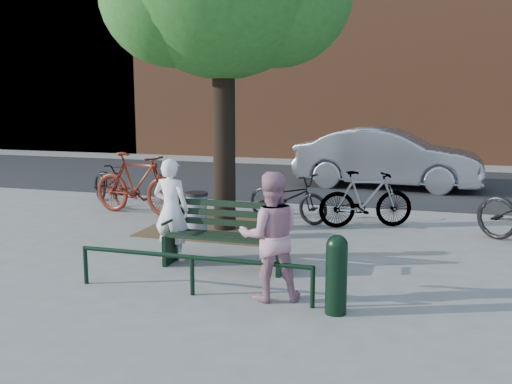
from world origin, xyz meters
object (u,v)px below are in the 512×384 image
(person_left, at_px, (171,209))
(bollard, at_px, (336,272))
(litter_bin, at_px, (197,215))
(park_bench, at_px, (227,233))
(bicycle_c, at_px, (287,197))
(person_right, at_px, (270,236))
(parked_car, at_px, (388,158))

(person_left, xyz_separation_m, bollard, (2.68, -1.44, -0.27))
(bollard, relative_size, litter_bin, 1.13)
(park_bench, distance_m, bicycle_c, 3.15)
(park_bench, xyz_separation_m, bicycle_c, (0.13, 3.15, -0.01))
(person_right, xyz_separation_m, bollard, (0.83, -0.24, -0.29))
(park_bench, height_order, person_left, person_left)
(parked_car, bearing_deg, park_bench, 171.97)
(person_left, height_order, parked_car, parked_car)
(person_right, relative_size, bollard, 1.71)
(person_right, bearing_deg, bicycle_c, -100.26)
(bicycle_c, bearing_deg, bollard, -139.58)
(litter_bin, distance_m, bicycle_c, 2.14)
(litter_bin, relative_size, bicycle_c, 0.45)
(person_left, xyz_separation_m, person_right, (1.85, -1.20, 0.02))
(bollard, bearing_deg, litter_bin, 135.96)
(park_bench, distance_m, person_left, 0.95)
(park_bench, height_order, person_right, person_right)
(park_bench, distance_m, litter_bin, 1.70)
(person_right, distance_m, litter_bin, 3.20)
(park_bench, relative_size, bicycle_c, 0.97)
(person_left, bearing_deg, parked_car, -105.59)
(park_bench, distance_m, bollard, 2.25)
(person_left, height_order, litter_bin, person_left)
(person_right, xyz_separation_m, litter_bin, (-1.98, 2.48, -0.37))
(park_bench, xyz_separation_m, parked_car, (1.71, 7.87, 0.31))
(person_left, bearing_deg, park_bench, 178.39)
(litter_bin, relative_size, parked_car, 0.17)
(person_left, relative_size, parked_car, 0.32)
(bollard, xyz_separation_m, parked_car, (-0.08, 9.24, 0.30))
(person_right, height_order, bollard, person_right)
(person_left, distance_m, bollard, 3.06)
(bicycle_c, height_order, parked_car, parked_car)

